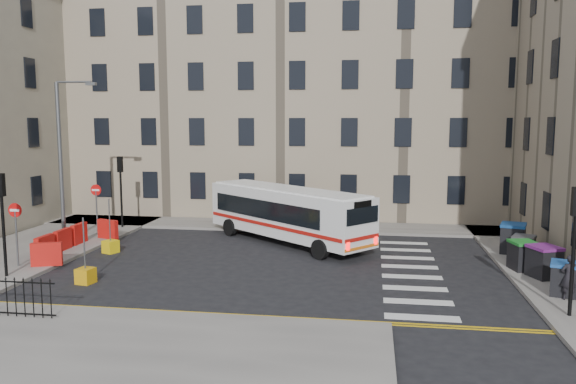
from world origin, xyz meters
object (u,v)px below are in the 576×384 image
(wheelie_bin_d, at_px, (523,248))
(bollard_chevron, at_px, (86,276))
(wheelie_bin_b, at_px, (544,262))
(pedestrian, at_px, (569,277))
(wheelie_bin_a, at_px, (564,278))
(bollard_yellow, at_px, (111,247))
(wheelie_bin_c, at_px, (523,255))
(streetlamp, at_px, (60,160))
(bus, at_px, (287,212))
(wheelie_bin_e, at_px, (513,238))

(wheelie_bin_d, height_order, bollard_chevron, wheelie_bin_d)
(wheelie_bin_b, relative_size, pedestrian, 0.91)
(wheelie_bin_a, distance_m, wheelie_bin_b, 2.25)
(wheelie_bin_d, height_order, bollard_yellow, wheelie_bin_d)
(wheelie_bin_c, distance_m, wheelie_bin_d, 1.58)
(streetlamp, bearing_deg, wheelie_bin_b, -7.77)
(wheelie_bin_a, xyz_separation_m, bollard_yellow, (-19.12, 4.18, -0.44))
(wheelie_bin_d, bearing_deg, bollard_yellow, -153.28)
(bus, height_order, bollard_yellow, bus)
(streetlamp, height_order, wheelie_bin_a, streetlamp)
(streetlamp, xyz_separation_m, bus, (11.02, 2.34, -2.72))
(bollard_yellow, bearing_deg, wheelie_bin_d, 2.01)
(wheelie_bin_a, bearing_deg, bollard_chevron, -159.11)
(wheelie_bin_a, xyz_separation_m, wheelie_bin_e, (-0.25, 6.41, 0.11))
(bus, height_order, wheelie_bin_d, bus)
(wheelie_bin_c, bearing_deg, wheelie_bin_a, -92.92)
(streetlamp, height_order, bus, streetlamp)
(wheelie_bin_d, xyz_separation_m, pedestrian, (0.13, -5.39, 0.22))
(bus, xyz_separation_m, pedestrian, (11.08, -8.13, -0.68))
(bus, bearing_deg, wheelie_bin_b, -75.40)
(wheelie_bin_e, distance_m, pedestrian, 6.96)
(streetlamp, distance_m, wheelie_bin_e, 22.18)
(pedestrian, relative_size, bollard_yellow, 2.62)
(streetlamp, relative_size, wheelie_bin_e, 5.37)
(bollard_chevron, bearing_deg, pedestrian, 0.70)
(bus, bearing_deg, streetlamp, 142.38)
(wheelie_bin_a, relative_size, wheelie_bin_d, 1.00)
(wheelie_bin_a, height_order, bollard_chevron, wheelie_bin_a)
(wheelie_bin_b, xyz_separation_m, wheelie_bin_c, (-0.52, 1.08, -0.03))
(streetlamp, bearing_deg, bollard_chevron, -53.92)
(wheelie_bin_c, bearing_deg, streetlamp, 162.28)
(streetlamp, distance_m, wheelie_bin_a, 23.02)
(wheelie_bin_a, distance_m, bollard_yellow, 19.58)
(wheelie_bin_b, bearing_deg, wheelie_bin_c, 93.87)
(wheelie_bin_a, xyz_separation_m, wheelie_bin_c, (-0.57, 3.32, 0.02))
(bus, distance_m, wheelie_bin_b, 12.31)
(wheelie_bin_e, relative_size, bollard_yellow, 2.53)
(streetlamp, xyz_separation_m, wheelie_bin_d, (21.96, -0.41, -3.62))
(wheelie_bin_d, distance_m, bollard_chevron, 18.45)
(wheelie_bin_b, relative_size, wheelie_bin_e, 0.94)
(wheelie_bin_c, bearing_deg, bollard_yellow, 164.75)
(bus, bearing_deg, wheelie_bin_d, -63.66)
(wheelie_bin_e, xyz_separation_m, bollard_yellow, (-18.88, -2.23, -0.55))
(wheelie_bin_c, relative_size, bollard_chevron, 2.11)
(wheelie_bin_a, xyz_separation_m, bollard_chevron, (-17.74, -0.76, -0.44))
(bus, height_order, wheelie_bin_b, bus)
(wheelie_bin_c, relative_size, pedestrian, 0.81)
(bollard_chevron, bearing_deg, wheelie_bin_b, 9.63)
(bus, xyz_separation_m, wheelie_bin_b, (11.06, -5.35, -0.83))
(streetlamp, relative_size, wheelie_bin_d, 6.25)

